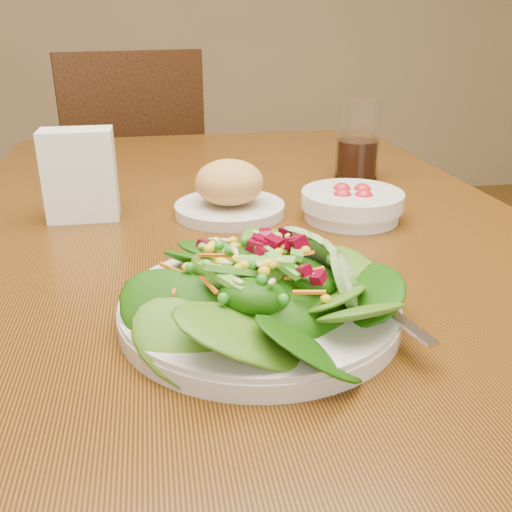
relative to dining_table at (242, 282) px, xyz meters
The scene contains 7 objects.
dining_table is the anchor object (origin of this frame).
chair_far 1.06m from the dining_table, 101.11° to the left, with size 0.53×0.53×0.95m.
salad_plate 0.33m from the dining_table, 93.53° to the right, with size 0.29×0.29×0.08m.
bread_plate 0.14m from the dining_table, 107.59° to the left, with size 0.17×0.17×0.09m.
tomato_bowl 0.21m from the dining_table, ahead, with size 0.16×0.16×0.05m.
drinking_glass 0.37m from the dining_table, 39.86° to the left, with size 0.08×0.08×0.14m.
napkin_holder 0.30m from the dining_table, 165.28° to the left, with size 0.11×0.06×0.14m.
Camera 1 is at (-0.13, -0.81, 1.04)m, focal length 40.00 mm.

